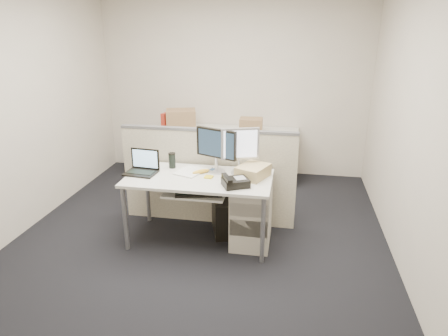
% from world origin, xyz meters
% --- Properties ---
extents(floor, '(4.00, 4.50, 0.01)m').
position_xyz_m(floor, '(0.00, 0.00, -0.01)').
color(floor, black).
rests_on(floor, ground).
extents(wall_back, '(4.00, 0.02, 2.70)m').
position_xyz_m(wall_back, '(0.00, 2.25, 1.35)').
color(wall_back, '#BFB3A4').
rests_on(wall_back, ground).
extents(wall_front, '(4.00, 0.02, 2.70)m').
position_xyz_m(wall_front, '(0.00, -2.25, 1.35)').
color(wall_front, '#BFB3A4').
rests_on(wall_front, ground).
extents(wall_left, '(0.02, 4.50, 2.70)m').
position_xyz_m(wall_left, '(-2.00, 0.00, 1.35)').
color(wall_left, '#BFB3A4').
rests_on(wall_left, ground).
extents(wall_right, '(0.02, 4.50, 2.70)m').
position_xyz_m(wall_right, '(2.00, 0.00, 1.35)').
color(wall_right, '#BFB3A4').
rests_on(wall_right, ground).
extents(desk, '(1.50, 0.75, 0.73)m').
position_xyz_m(desk, '(0.00, 0.00, 0.66)').
color(desk, beige).
rests_on(desk, floor).
extents(keyboard_tray, '(0.62, 0.32, 0.02)m').
position_xyz_m(keyboard_tray, '(0.00, -0.18, 0.62)').
color(keyboard_tray, beige).
rests_on(keyboard_tray, desk).
extents(drawer_pedestal, '(0.40, 0.55, 0.65)m').
position_xyz_m(drawer_pedestal, '(0.55, 0.05, 0.33)').
color(drawer_pedestal, beige).
rests_on(drawer_pedestal, floor).
extents(cubicle_partition, '(2.00, 0.06, 1.10)m').
position_xyz_m(cubicle_partition, '(0.00, 0.45, 0.55)').
color(cubicle_partition, beige).
rests_on(cubicle_partition, floor).
extents(back_counter, '(2.00, 0.60, 0.72)m').
position_xyz_m(back_counter, '(0.00, 1.93, 0.36)').
color(back_counter, beige).
rests_on(back_counter, floor).
extents(monitor_main, '(0.50, 0.35, 0.47)m').
position_xyz_m(monitor_main, '(0.15, 0.18, 0.97)').
color(monitor_main, black).
rests_on(monitor_main, desk).
extents(monitor_small, '(0.44, 0.31, 0.48)m').
position_xyz_m(monitor_small, '(0.40, 0.18, 0.97)').
color(monitor_small, '#B7B7BC').
rests_on(monitor_small, desk).
extents(laptop, '(0.34, 0.27, 0.24)m').
position_xyz_m(laptop, '(-0.62, -0.02, 0.85)').
color(laptop, black).
rests_on(laptop, desk).
extents(trackball, '(0.14, 0.14, 0.05)m').
position_xyz_m(trackball, '(0.35, -0.19, 0.75)').
color(trackball, black).
rests_on(trackball, desk).
extents(desk_phone, '(0.31, 0.29, 0.08)m').
position_xyz_m(desk_phone, '(0.41, -0.18, 0.77)').
color(desk_phone, black).
rests_on(desk_phone, desk).
extents(paper_stack, '(0.34, 0.38, 0.01)m').
position_xyz_m(paper_stack, '(-0.12, 0.12, 0.74)').
color(paper_stack, silver).
rests_on(paper_stack, desk).
extents(sticky_pad, '(0.09, 0.09, 0.01)m').
position_xyz_m(sticky_pad, '(0.10, 0.00, 0.74)').
color(sticky_pad, gold).
rests_on(sticky_pad, desk).
extents(travel_mug, '(0.08, 0.08, 0.16)m').
position_xyz_m(travel_mug, '(-0.35, 0.22, 0.81)').
color(travel_mug, black).
rests_on(travel_mug, desk).
extents(banana, '(0.19, 0.16, 0.04)m').
position_xyz_m(banana, '(0.00, 0.10, 0.75)').
color(banana, gold).
rests_on(banana, desk).
extents(cellphone, '(0.09, 0.13, 0.02)m').
position_xyz_m(cellphone, '(0.10, 0.20, 0.74)').
color(cellphone, black).
rests_on(cellphone, desk).
extents(manila_folders, '(0.37, 0.41, 0.12)m').
position_xyz_m(manila_folders, '(0.55, 0.10, 0.79)').
color(manila_folders, tan).
rests_on(manila_folders, desk).
extents(keyboard, '(0.48, 0.26, 0.03)m').
position_xyz_m(keyboard, '(0.05, -0.22, 0.64)').
color(keyboard, black).
rests_on(keyboard, keyboard_tray).
extents(pc_tower_desk, '(0.30, 0.47, 0.41)m').
position_xyz_m(pc_tower_desk, '(0.20, 0.20, 0.21)').
color(pc_tower_desk, black).
rests_on(pc_tower_desk, floor).
extents(pc_tower_spare_dark, '(0.23, 0.45, 0.40)m').
position_xyz_m(pc_tower_spare_dark, '(-1.45, 1.92, 0.20)').
color(pc_tower_spare_dark, black).
rests_on(pc_tower_spare_dark, floor).
extents(pc_tower_spare_silver, '(0.27, 0.50, 0.44)m').
position_xyz_m(pc_tower_spare_silver, '(-1.37, 2.03, 0.22)').
color(pc_tower_spare_silver, '#B7B7BC').
rests_on(pc_tower_spare_silver, floor).
extents(cardboard_box_left, '(0.49, 0.42, 0.32)m').
position_xyz_m(cardboard_box_left, '(-0.70, 1.81, 0.88)').
color(cardboard_box_left, '#876344').
rests_on(cardboard_box_left, back_counter).
extents(cardboard_box_right, '(0.33, 0.26, 0.23)m').
position_xyz_m(cardboard_box_right, '(0.33, 1.81, 0.84)').
color(cardboard_box_right, '#876344').
rests_on(cardboard_box_right, back_counter).
extents(red_binder, '(0.15, 0.30, 0.27)m').
position_xyz_m(red_binder, '(-0.90, 1.83, 0.86)').
color(red_binder, '#A92A1B').
rests_on(red_binder, back_counter).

